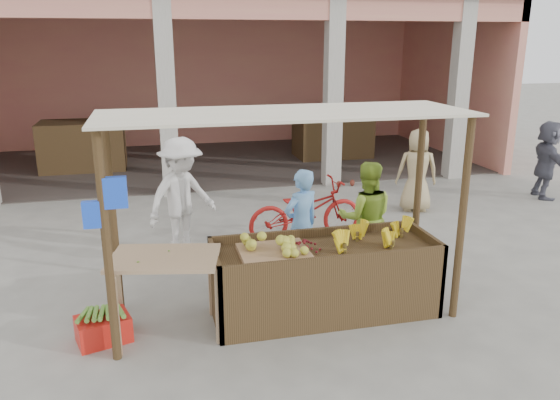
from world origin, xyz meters
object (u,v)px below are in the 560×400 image
object	(u,v)px
vendor_blue	(301,221)
vendor_green	(366,215)
side_table	(165,269)
red_crate	(103,329)
motorcycle	(306,210)
fruit_stall	(324,281)

from	to	relation	value
vendor_blue	vendor_green	distance (m)	0.91
side_table	red_crate	bearing A→B (deg)	-168.50
vendor_blue	vendor_green	world-z (taller)	vendor_green
red_crate	motorcycle	bearing A→B (deg)	23.35
red_crate	motorcycle	world-z (taller)	motorcycle
vendor_blue	motorcycle	xyz separation A→B (m)	(0.47, 1.38, -0.29)
red_crate	fruit_stall	bearing A→B (deg)	-14.75
vendor_blue	red_crate	bearing A→B (deg)	-0.65
fruit_stall	vendor_green	distance (m)	1.42
fruit_stall	vendor_blue	xyz separation A→B (m)	(-0.00, 1.01, 0.41)
fruit_stall	side_table	world-z (taller)	side_table
motorcycle	fruit_stall	bearing A→B (deg)	164.45
fruit_stall	vendor_blue	world-z (taller)	vendor_blue
fruit_stall	red_crate	distance (m)	2.52
red_crate	motorcycle	size ratio (longest dim) A/B	0.27
side_table	motorcycle	bearing A→B (deg)	59.22
motorcycle	red_crate	bearing A→B (deg)	125.06
red_crate	vendor_blue	xyz separation A→B (m)	(2.50, 1.07, 0.67)
vendor_green	red_crate	bearing A→B (deg)	32.26
side_table	motorcycle	xyz separation A→B (m)	(2.28, 2.46, -0.25)
side_table	red_crate	distance (m)	0.93
side_table	vendor_blue	world-z (taller)	vendor_blue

